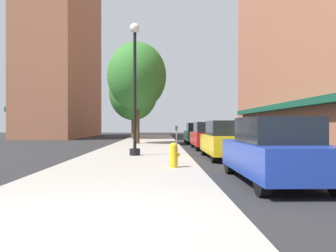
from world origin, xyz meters
name	(u,v)px	position (x,y,z in m)	size (l,w,h in m)	color
ground_plane	(203,147)	(4.00, 18.00, 0.00)	(90.00, 90.00, 0.00)	#232326
sidewalk_slab	(145,145)	(0.00, 19.00, 0.06)	(4.80, 50.00, 0.12)	gray
building_far_background	(64,55)	(-11.01, 37.00, 10.29)	(6.80, 18.00, 20.62)	#9E6047
lamppost	(135,86)	(-0.03, 10.41, 3.20)	(0.48, 0.48, 5.90)	black
fire_hydrant	(174,155)	(1.55, 6.18, 0.52)	(0.33, 0.26, 0.79)	gold
parking_meter_near	(176,134)	(2.05, 15.24, 0.95)	(0.14, 0.09, 1.31)	slate
tree_near	(137,76)	(-0.66, 20.10, 5.10)	(4.36, 4.36, 7.50)	#4C3823
tree_mid	(133,93)	(-1.69, 29.08, 4.79)	(4.90, 4.90, 7.50)	#4C3823
car_blue	(274,151)	(4.00, 3.96, 0.81)	(1.80, 4.30, 1.66)	black
car_yellow	(226,140)	(4.00, 10.03, 0.81)	(1.80, 4.30, 1.66)	black
car_red	(208,136)	(4.00, 15.84, 0.81)	(1.80, 4.30, 1.66)	black
car_green	(197,133)	(4.00, 22.13, 0.81)	(1.80, 4.30, 1.66)	black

